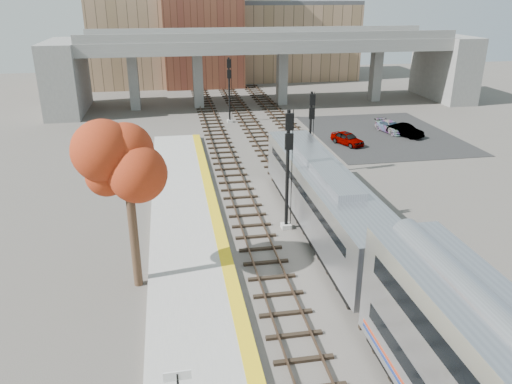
{
  "coord_description": "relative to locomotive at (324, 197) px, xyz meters",
  "views": [
    {
      "loc": [
        -7.9,
        -19.66,
        13.82
      ],
      "look_at": [
        -2.98,
        8.16,
        2.5
      ],
      "focal_mm": 35.0,
      "sensor_mm": 36.0,
      "label": 1
    }
  ],
  "objects": [
    {
      "name": "ground",
      "position": [
        -1.0,
        -7.12,
        -2.28
      ],
      "size": [
        160.0,
        160.0,
        0.0
      ],
      "primitive_type": "plane",
      "color": "#47423D",
      "rests_on": "ground"
    },
    {
      "name": "platform",
      "position": [
        -8.25,
        -7.12,
        -2.1
      ],
      "size": [
        4.5,
        60.0,
        0.35
      ],
      "primitive_type": "cube",
      "color": "#9E9E99",
      "rests_on": "ground"
    },
    {
      "name": "yellow_strip",
      "position": [
        -6.35,
        -7.12,
        -1.92
      ],
      "size": [
        0.7,
        60.0,
        0.01
      ],
      "primitive_type": "cube",
      "color": "yellow",
      "rests_on": "platform"
    },
    {
      "name": "tracks",
      "position": [
        -0.07,
        5.38,
        -2.2
      ],
      "size": [
        10.7,
        95.0,
        0.25
      ],
      "color": "black",
      "rests_on": "ground"
    },
    {
      "name": "overpass",
      "position": [
        3.92,
        37.88,
        3.53
      ],
      "size": [
        54.0,
        12.0,
        9.5
      ],
      "color": "slate",
      "rests_on": "ground"
    },
    {
      "name": "buildings_far",
      "position": [
        0.26,
        59.45,
        5.6
      ],
      "size": [
        43.0,
        21.0,
        20.6
      ],
      "color": "tan",
      "rests_on": "ground"
    },
    {
      "name": "parking_lot",
      "position": [
        13.0,
        20.88,
        -2.26
      ],
      "size": [
        14.0,
        18.0,
        0.04
      ],
      "primitive_type": "cube",
      "color": "black",
      "rests_on": "ground"
    },
    {
      "name": "locomotive",
      "position": [
        0.0,
        0.0,
        0.0
      ],
      "size": [
        3.02,
        19.05,
        4.1
      ],
      "color": "#A8AAB2",
      "rests_on": "ground"
    },
    {
      "name": "signal_mast_near",
      "position": [
        -2.1,
        0.74,
        1.57
      ],
      "size": [
        0.6,
        0.64,
        7.57
      ],
      "color": "#9E9E99",
      "rests_on": "ground"
    },
    {
      "name": "signal_mast_mid",
      "position": [
        2.0,
        10.15,
        1.02
      ],
      "size": [
        0.6,
        0.64,
        6.76
      ],
      "color": "#9E9E99",
      "rests_on": "ground"
    },
    {
      "name": "signal_mast_far",
      "position": [
        -2.1,
        28.84,
        1.35
      ],
      "size": [
        0.6,
        0.64,
        7.24
      ],
      "color": "#9E9E99",
      "rests_on": "ground"
    },
    {
      "name": "tree",
      "position": [
        -10.99,
        -4.24,
        4.04
      ],
      "size": [
        3.6,
        3.6,
        8.51
      ],
      "color": "#382619",
      "rests_on": "ground"
    },
    {
      "name": "car_a",
      "position": [
        8.01,
        17.81,
        -1.61
      ],
      "size": [
        2.81,
        3.94,
        1.25
      ],
      "primitive_type": "imported",
      "rotation": [
        0.0,
        0.0,
        0.41
      ],
      "color": "#99999E",
      "rests_on": "parking_lot"
    },
    {
      "name": "car_b",
      "position": [
        14.91,
        19.65,
        -1.61
      ],
      "size": [
        3.05,
        3.96,
        1.25
      ],
      "primitive_type": "imported",
      "rotation": [
        0.0,
        0.0,
        0.52
      ],
      "color": "#99999E",
      "rests_on": "parking_lot"
    },
    {
      "name": "car_c",
      "position": [
        14.11,
        21.43,
        -1.65
      ],
      "size": [
        2.54,
        4.29,
        1.17
      ],
      "primitive_type": "imported",
      "rotation": [
        0.0,
        0.0,
        0.24
      ],
      "color": "#99999E",
      "rests_on": "parking_lot"
    }
  ]
}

